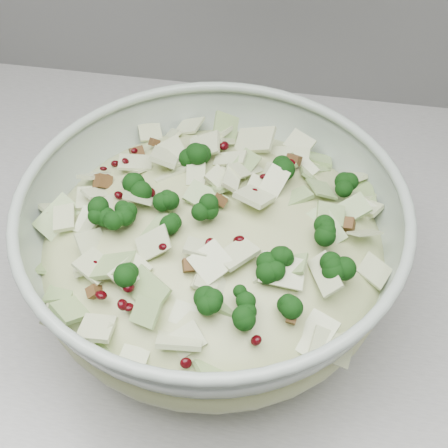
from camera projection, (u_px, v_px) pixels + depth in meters
name	position (u px, v px, depth m)	size (l,w,h in m)	color
counter	(328.00, 418.00, 1.04)	(3.60, 0.60, 0.90)	#B9B8B3
mixing_bowl	(213.00, 249.00, 0.61)	(0.38, 0.38, 0.15)	#A8B8AA
salad	(213.00, 233.00, 0.59)	(0.35, 0.35, 0.15)	#C6D08E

